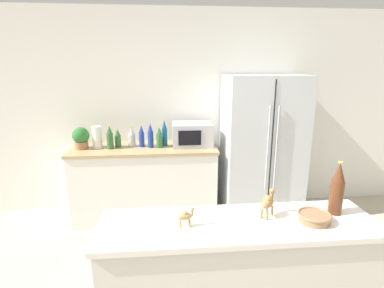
# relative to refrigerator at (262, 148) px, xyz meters

# --- Properties ---
(wall_back) EXTENTS (8.00, 0.06, 2.55)m
(wall_back) POSITION_rel_refrigerator_xyz_m (-0.94, 0.39, 0.39)
(wall_back) COLOR white
(wall_back) RESTS_ON ground_plane
(back_counter) EXTENTS (1.74, 0.63, 0.91)m
(back_counter) POSITION_rel_refrigerator_xyz_m (-1.44, 0.06, -0.42)
(back_counter) COLOR white
(back_counter) RESTS_ON ground_plane
(refrigerator) EXTENTS (0.93, 0.70, 1.76)m
(refrigerator) POSITION_rel_refrigerator_xyz_m (0.00, 0.00, 0.00)
(refrigerator) COLOR silver
(refrigerator) RESTS_ON ground_plane
(bar_counter) EXTENTS (1.70, 0.48, 0.95)m
(bar_counter) POSITION_rel_refrigerator_xyz_m (-0.75, -1.87, -0.40)
(bar_counter) COLOR beige
(bar_counter) RESTS_ON ground_plane
(potted_plant) EXTENTS (0.20, 0.20, 0.26)m
(potted_plant) POSITION_rel_refrigerator_xyz_m (-2.17, 0.05, 0.17)
(potted_plant) COLOR #9E6B47
(potted_plant) RESTS_ON back_counter
(paper_towel_roll) EXTENTS (0.11, 0.11, 0.26)m
(paper_towel_roll) POSITION_rel_refrigerator_xyz_m (-1.98, 0.06, 0.16)
(paper_towel_roll) COLOR white
(paper_towel_roll) RESTS_ON back_counter
(microwave) EXTENTS (0.48, 0.37, 0.28)m
(microwave) POSITION_rel_refrigerator_xyz_m (-0.86, 0.07, 0.17)
(microwave) COLOR #B2B5BA
(microwave) RESTS_ON back_counter
(back_bottle_0) EXTENTS (0.07, 0.07, 0.26)m
(back_bottle_0) POSITION_rel_refrigerator_xyz_m (-1.25, 0.01, 0.15)
(back_bottle_0) COLOR #2D6033
(back_bottle_0) RESTS_ON back_counter
(back_bottle_1) EXTENTS (0.08, 0.08, 0.29)m
(back_bottle_1) POSITION_rel_refrigerator_xyz_m (-1.83, 0.02, 0.17)
(back_bottle_1) COLOR #2D6033
(back_bottle_1) RESTS_ON back_counter
(back_bottle_2) EXTENTS (0.08, 0.08, 0.24)m
(back_bottle_2) POSITION_rel_refrigerator_xyz_m (-1.59, 0.10, 0.14)
(back_bottle_2) COLOR #B2B7BC
(back_bottle_2) RESTS_ON back_counter
(back_bottle_3) EXTENTS (0.07, 0.07, 0.30)m
(back_bottle_3) POSITION_rel_refrigerator_xyz_m (-1.36, 0.03, 0.18)
(back_bottle_3) COLOR navy
(back_bottle_3) RESTS_ON back_counter
(back_bottle_4) EXTENTS (0.07, 0.07, 0.23)m
(back_bottle_4) POSITION_rel_refrigerator_xyz_m (-1.75, 0.09, 0.14)
(back_bottle_4) COLOR #2D6033
(back_bottle_4) RESTS_ON back_counter
(back_bottle_5) EXTENTS (0.07, 0.07, 0.33)m
(back_bottle_5) POSITION_rel_refrigerator_xyz_m (-1.19, 0.09, 0.19)
(back_bottle_5) COLOR navy
(back_bottle_5) RESTS_ON back_counter
(back_bottle_6) EXTENTS (0.07, 0.07, 0.27)m
(back_bottle_6) POSITION_rel_refrigerator_xyz_m (-1.47, 0.07, 0.16)
(back_bottle_6) COLOR navy
(back_bottle_6) RESTS_ON back_counter
(wine_bottle) EXTENTS (0.08, 0.08, 0.35)m
(wine_bottle) POSITION_rel_refrigerator_xyz_m (-0.11, -1.81, 0.24)
(wine_bottle) COLOR #562D19
(wine_bottle) RESTS_ON bar_counter
(fruit_bowl) EXTENTS (0.20, 0.20, 0.06)m
(fruit_bowl) POSITION_rel_refrigerator_xyz_m (-0.29, -1.90, 0.10)
(fruit_bowl) COLOR #8C6647
(fruit_bowl) RESTS_ON bar_counter
(camel_figurine) EXTENTS (0.10, 0.05, 0.12)m
(camel_figurine) POSITION_rel_refrigerator_xyz_m (-1.07, -1.89, 0.14)
(camel_figurine) COLOR #A87F4C
(camel_figurine) RESTS_ON bar_counter
(camel_figurine_second) EXTENTS (0.13, 0.13, 0.17)m
(camel_figurine_second) POSITION_rel_refrigerator_xyz_m (-0.56, -1.81, 0.17)
(camel_figurine_second) COLOR olive
(camel_figurine_second) RESTS_ON bar_counter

